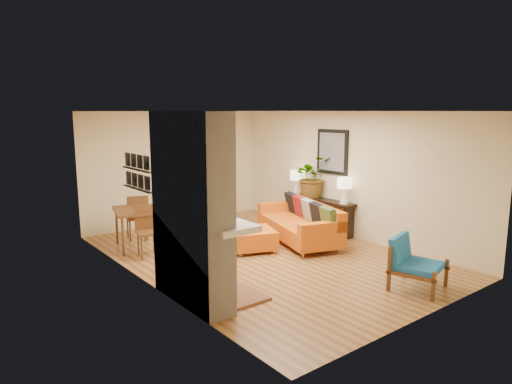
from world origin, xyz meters
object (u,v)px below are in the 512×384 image
dining_table (138,217)px  lamp_far (297,179)px  blue_chair (412,260)px  sofa (302,223)px  houseplant (313,176)px  lamp_near (344,187)px  console_table (319,205)px  ottoman (252,238)px

dining_table → lamp_far: bearing=-7.9°
blue_chair → lamp_far: (1.27, 3.89, 0.65)m
sofa → houseplant: houseplant is taller
lamp_near → dining_table: bearing=152.0°
sofa → lamp_near: lamp_near is taller
dining_table → houseplant: 3.83m
dining_table → lamp_near: size_ratio=3.28×
dining_table → console_table: (3.65, -1.23, -0.03)m
sofa → lamp_far: size_ratio=4.36×
sofa → blue_chair: sofa is taller
sofa → blue_chair: bearing=-98.7°
sofa → houseplant: (0.84, 0.56, 0.81)m
blue_chair → houseplant: houseplant is taller
sofa → houseplant: size_ratio=2.55×
blue_chair → houseplant: (1.26, 3.36, 0.77)m
ottoman → blue_chair: (0.74, -2.93, 0.18)m
dining_table → sofa: bearing=-29.7°
lamp_far → houseplant: houseplant is taller
blue_chair → houseplant: size_ratio=0.97×
sofa → lamp_near: (0.85, -0.34, 0.69)m
lamp_far → houseplant: 0.54m
console_table → sofa: bearing=-156.7°
console_table → lamp_near: bearing=-90.0°
console_table → lamp_far: (0.00, 0.73, 0.49)m
sofa → houseplant: 1.29m
houseplant → sofa: bearing=-146.2°
dining_table → console_table: bearing=-18.7°
lamp_far → dining_table: bearing=172.1°
ottoman → lamp_near: lamp_near is taller
console_table → lamp_near: 0.86m
blue_chair → lamp_far: bearing=71.9°
sofa → lamp_near: bearing=-22.1°
blue_chair → console_table: (1.27, 3.16, 0.16)m
blue_chair → ottoman: bearing=104.2°
sofa → dining_table: bearing=150.3°
blue_chair → lamp_far: 4.14m
dining_table → lamp_near: lamp_near is taller
ottoman → console_table: size_ratio=0.55×
houseplant → lamp_near: bearing=-89.4°
ottoman → dining_table: bearing=138.1°
sofa → ottoman: 1.19m
blue_chair → lamp_near: 2.84m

